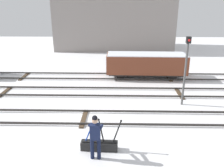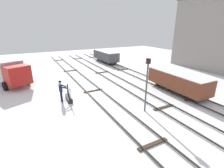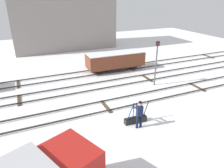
{
  "view_description": "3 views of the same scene",
  "coord_description": "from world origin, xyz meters",
  "px_view_note": "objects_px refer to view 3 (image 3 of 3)",
  "views": [
    {
      "loc": [
        1.73,
        -10.88,
        5.82
      ],
      "look_at": [
        1.43,
        2.13,
        1.21
      ],
      "focal_mm": 37.51,
      "sensor_mm": 36.0,
      "label": 1
    },
    {
      "loc": [
        14.16,
        -5.31,
        6.06
      ],
      "look_at": [
        1.17,
        1.51,
        0.87
      ],
      "focal_mm": 26.1,
      "sensor_mm": 36.0,
      "label": 2
    },
    {
      "loc": [
        -5.03,
        -12.62,
        7.7
      ],
      "look_at": [
        1.15,
        1.49,
        1.06
      ],
      "focal_mm": 33.62,
      "sensor_mm": 36.0,
      "label": 3
    }
  ],
  "objects_px": {
    "rail_worker": "(139,112)",
    "signal_post": "(156,59)",
    "freight_car_back_track": "(115,60)",
    "switch_lever_frame": "(136,119)"
  },
  "relations": [
    {
      "from": "rail_worker",
      "to": "signal_post",
      "type": "relative_size",
      "value": 0.47
    },
    {
      "from": "signal_post",
      "to": "freight_car_back_track",
      "type": "xyz_separation_m",
      "value": [
        -1.59,
        5.12,
        -1.29
      ]
    },
    {
      "from": "signal_post",
      "to": "freight_car_back_track",
      "type": "height_order",
      "value": "signal_post"
    },
    {
      "from": "freight_car_back_track",
      "to": "rail_worker",
      "type": "bearing_deg",
      "value": -105.65
    },
    {
      "from": "switch_lever_frame",
      "to": "freight_car_back_track",
      "type": "height_order",
      "value": "freight_car_back_track"
    },
    {
      "from": "switch_lever_frame",
      "to": "signal_post",
      "type": "relative_size",
      "value": 0.42
    },
    {
      "from": "switch_lever_frame",
      "to": "freight_car_back_track",
      "type": "xyz_separation_m",
      "value": [
        3.0,
        9.74,
        0.91
      ]
    },
    {
      "from": "rail_worker",
      "to": "signal_post",
      "type": "distance_m",
      "value": 7.12
    },
    {
      "from": "rail_worker",
      "to": "freight_car_back_track",
      "type": "bearing_deg",
      "value": 75.45
    },
    {
      "from": "switch_lever_frame",
      "to": "freight_car_back_track",
      "type": "distance_m",
      "value": 10.23
    }
  ]
}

